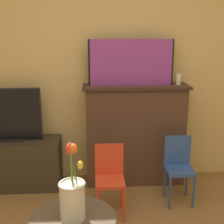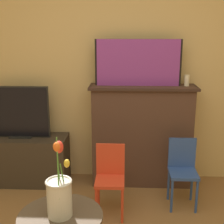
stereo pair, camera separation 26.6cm
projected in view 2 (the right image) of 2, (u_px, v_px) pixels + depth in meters
wall_back at (117, 61)px, 3.41m from camera, size 8.00×0.06×2.70m
fireplace_mantel at (142, 134)px, 3.42m from camera, size 1.13×0.35×1.11m
painting at (138, 63)px, 3.23m from camera, size 0.90×0.03×0.48m
mantel_candle at (187, 80)px, 3.25m from camera, size 0.05×0.05×0.12m
tv_stand at (23, 160)px, 3.50m from camera, size 0.99×0.38×0.54m
tv_monitor at (20, 113)px, 3.36m from camera, size 0.64×0.12×0.57m
chair_red at (110, 175)px, 2.87m from camera, size 0.27×0.27×0.66m
chair_blue at (182, 168)px, 3.02m from camera, size 0.27×0.27×0.66m
vase_tulips at (59, 194)px, 1.96m from camera, size 0.17×0.25×0.55m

